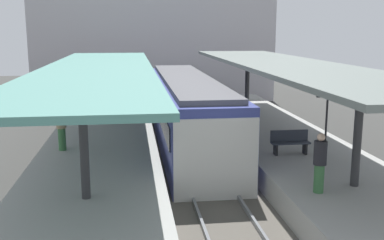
# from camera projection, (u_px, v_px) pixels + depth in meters

# --- Properties ---
(ground_plane) EXTENTS (80.00, 80.00, 0.00)m
(ground_plane) POSITION_uv_depth(u_px,v_px,m) (199.00, 173.00, 17.76)
(ground_plane) COLOR #383835
(platform_left) EXTENTS (4.40, 28.00, 1.00)m
(platform_left) POSITION_uv_depth(u_px,v_px,m) (99.00, 164.00, 17.18)
(platform_left) COLOR #9E9E99
(platform_left) RESTS_ON ground_plane
(platform_right) EXTENTS (4.40, 28.00, 1.00)m
(platform_right) POSITION_uv_depth(u_px,v_px,m) (294.00, 157.00, 18.16)
(platform_right) COLOR #9E9E99
(platform_right) RESTS_ON ground_plane
(track_ballast) EXTENTS (3.20, 28.00, 0.20)m
(track_ballast) POSITION_uv_depth(u_px,v_px,m) (199.00, 170.00, 17.74)
(track_ballast) COLOR #59544C
(track_ballast) RESTS_ON ground_plane
(rail_near_side) EXTENTS (0.08, 28.00, 0.14)m
(rail_near_side) POSITION_uv_depth(u_px,v_px,m) (181.00, 167.00, 17.62)
(rail_near_side) COLOR slate
(rail_near_side) RESTS_ON track_ballast
(rail_far_side) EXTENTS (0.08, 28.00, 0.14)m
(rail_far_side) POSITION_uv_depth(u_px,v_px,m) (218.00, 165.00, 17.80)
(rail_far_side) COLOR slate
(rail_far_side) RESTS_ON track_ballast
(commuter_train) EXTENTS (2.78, 14.86, 3.10)m
(commuter_train) POSITION_uv_depth(u_px,v_px,m) (187.00, 111.00, 21.23)
(commuter_train) COLOR #38428C
(commuter_train) RESTS_ON track_ballast
(canopy_left) EXTENTS (4.18, 21.00, 3.02)m
(canopy_left) POSITION_uv_depth(u_px,v_px,m) (98.00, 69.00, 17.88)
(canopy_left) COLOR #333335
(canopy_left) RESTS_ON platform_left
(canopy_right) EXTENTS (4.18, 21.00, 3.09)m
(canopy_right) POSITION_uv_depth(u_px,v_px,m) (286.00, 66.00, 18.84)
(canopy_right) COLOR #333335
(canopy_right) RESTS_ON platform_right
(platform_bench) EXTENTS (1.40, 0.41, 0.86)m
(platform_bench) POSITION_uv_depth(u_px,v_px,m) (290.00, 141.00, 16.59)
(platform_bench) COLOR black
(platform_bench) RESTS_ON platform_right
(platform_sign) EXTENTS (0.90, 0.08, 2.21)m
(platform_sign) POSITION_uv_depth(u_px,v_px,m) (327.00, 104.00, 17.61)
(platform_sign) COLOR #262628
(platform_sign) RESTS_ON platform_right
(passenger_near_bench) EXTENTS (0.36, 0.36, 1.63)m
(passenger_near_bench) POSITION_uv_depth(u_px,v_px,m) (61.00, 128.00, 17.03)
(passenger_near_bench) COLOR #386B3D
(passenger_near_bench) RESTS_ON platform_left
(passenger_mid_platform) EXTENTS (0.36, 0.36, 1.68)m
(passenger_mid_platform) POSITION_uv_depth(u_px,v_px,m) (320.00, 162.00, 12.58)
(passenger_mid_platform) COLOR #386B3D
(passenger_mid_platform) RESTS_ON platform_right
(station_building_backdrop) EXTENTS (18.00, 6.00, 11.00)m
(station_building_backdrop) POSITION_uv_depth(u_px,v_px,m) (153.00, 28.00, 36.05)
(station_building_backdrop) COLOR #B7B2B7
(station_building_backdrop) RESTS_ON ground_plane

